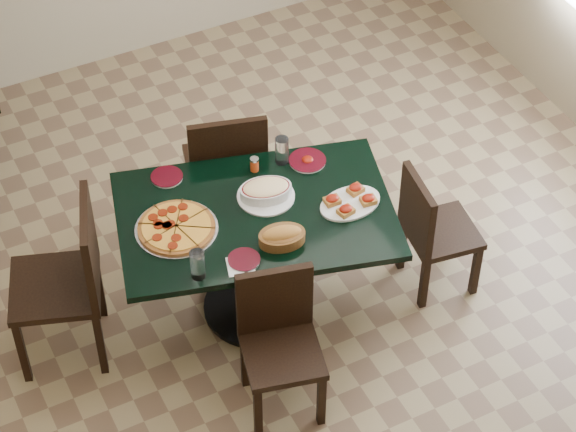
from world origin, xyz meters
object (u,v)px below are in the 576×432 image
bread_basket (282,236)px  chair_left (71,274)px  bruschetta_platter (350,201)px  chair_right (431,227)px  lasagna_casserole (266,191)px  pepperoni_pizza (176,228)px  chair_far (227,166)px  chair_near (279,335)px  main_table (256,237)px

bread_basket → chair_left: bearing=168.1°
bread_basket → bruschetta_platter: bread_basket is taller
chair_right → lasagna_casserole: 0.97m
chair_left → pepperoni_pizza: bearing=96.3°
chair_far → chair_near: (-0.26, -1.20, -0.07)m
chair_right → bruschetta_platter: chair_right is taller
lasagna_casserole → bruschetta_platter: (0.37, -0.25, -0.02)m
chair_left → bruschetta_platter: bearing=95.1°
chair_far → lasagna_casserole: 0.60m
chair_right → chair_left: size_ratio=0.81×
bread_basket → chair_far: bearing=96.8°
lasagna_casserole → bruschetta_platter: lasagna_casserole is taller
lasagna_casserole → bruschetta_platter: 0.45m
main_table → chair_left: chair_left is taller
chair_near → chair_left: size_ratio=0.83×
main_table → chair_right: (0.94, -0.26, -0.12)m
chair_right → bruschetta_platter: size_ratio=2.22×
chair_far → chair_right: size_ratio=1.17×
main_table → chair_left: bearing=-176.1°
chair_near → bruschetta_platter: 0.81m
lasagna_casserole → chair_far: bearing=102.3°
chair_near → chair_left: bearing=150.3°
main_table → chair_far: chair_far is taller
pepperoni_pizza → bread_basket: bread_basket is taller
main_table → chair_far: (0.11, 0.62, -0.04)m
chair_far → pepperoni_pizza: (-0.53, -0.56, 0.24)m
bruschetta_platter → chair_right: bearing=-15.9°
main_table → chair_near: (-0.15, -0.58, -0.11)m
chair_near → bread_basket: size_ratio=3.07×
chair_far → pepperoni_pizza: bearing=61.8°
pepperoni_pizza → bread_basket: bearing=-35.7°
main_table → pepperoni_pizza: pepperoni_pizza is taller
pepperoni_pizza → lasagna_casserole: size_ratio=1.38×
chair_far → bruschetta_platter: 0.90m
chair_near → bruschetta_platter: size_ratio=2.29×
chair_far → chair_right: bearing=148.6°
chair_left → bruschetta_platter: 1.50m
main_table → bread_basket: 0.34m
chair_right → pepperoni_pizza: chair_right is taller
chair_near → chair_left: (-0.81, 0.77, 0.10)m
chair_far → lasagna_casserole: chair_far is taller
chair_left → bread_basket: bearing=85.1°
chair_far → lasagna_casserole: bearing=104.1°
chair_right → lasagna_casserole: (-0.84, 0.34, 0.35)m
chair_near → main_table: bearing=89.0°
chair_near → pepperoni_pizza: size_ratio=1.94×
main_table → pepperoni_pizza: size_ratio=3.79×
bread_basket → chair_near: bearing=-106.9°
chair_left → chair_far: bearing=130.9°
chair_right → bread_basket: (-0.91, 0.01, 0.34)m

